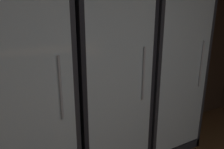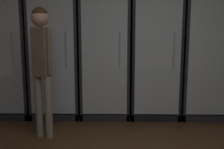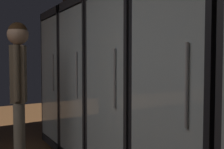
% 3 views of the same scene
% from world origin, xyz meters
% --- Properties ---
extents(wall_back, '(6.00, 0.06, 2.80)m').
position_xyz_m(wall_back, '(0.00, 3.03, 1.40)').
color(wall_back, '#382619').
rests_on(wall_back, ground).
extents(cooler_far_left, '(0.73, 0.60, 1.96)m').
position_xyz_m(cooler_far_left, '(-2.07, 2.74, 0.95)').
color(cooler_far_left, '#2B2B30').
rests_on(cooler_far_left, ground).
extents(cooler_left, '(0.73, 0.60, 1.96)m').
position_xyz_m(cooler_left, '(-1.30, 2.74, 0.96)').
color(cooler_left, '#2B2B30').
rests_on(cooler_left, ground).
extents(cooler_center, '(0.73, 0.60, 1.96)m').
position_xyz_m(cooler_center, '(-0.54, 2.74, 0.96)').
color(cooler_center, '#2B2B30').
rests_on(cooler_center, ground).
extents(cooler_right, '(0.73, 0.60, 1.96)m').
position_xyz_m(cooler_right, '(0.23, 2.74, 0.97)').
color(cooler_right, black).
rests_on(cooler_right, ground).
extents(cooler_far_right, '(0.73, 0.60, 1.96)m').
position_xyz_m(cooler_far_right, '(1.00, 2.74, 0.96)').
color(cooler_far_right, '#2B2B30').
rests_on(cooler_far_right, ground).
extents(shopper_near, '(0.28, 0.21, 1.62)m').
position_xyz_m(shopper_near, '(-1.28, 1.83, 1.04)').
color(shopper_near, gray).
rests_on(shopper_near, ground).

